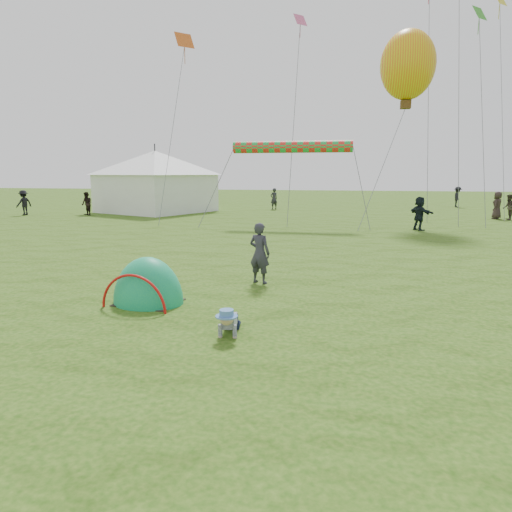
% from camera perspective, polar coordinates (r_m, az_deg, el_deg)
% --- Properties ---
extents(ground, '(140.00, 140.00, 0.00)m').
position_cam_1_polar(ground, '(7.97, -2.73, -10.81)').
color(ground, '#1B430B').
extents(crawling_toddler, '(0.56, 0.75, 0.55)m').
position_cam_1_polar(crawling_toddler, '(8.25, -3.44, -8.04)').
color(crawling_toddler, black).
rests_on(crawling_toddler, ground).
extents(popup_tent, '(1.78, 1.53, 2.09)m').
position_cam_1_polar(popup_tent, '(10.58, -13.27, -5.70)').
color(popup_tent, '#0C8A6C').
rests_on(popup_tent, ground).
extents(standing_adult, '(0.68, 0.56, 1.61)m').
position_cam_1_polar(standing_adult, '(11.94, 0.45, 0.37)').
color(standing_adult, '#2E2C37').
rests_on(standing_adult, ground).
extents(event_marquee, '(9.16, 9.16, 4.80)m').
position_cam_1_polar(event_marquee, '(35.02, -12.40, 9.35)').
color(event_marquee, white).
rests_on(event_marquee, ground).
extents(crowd_person_0, '(0.68, 0.57, 1.60)m').
position_cam_1_polar(crowd_person_0, '(47.94, -14.60, 7.55)').
color(crowd_person_0, black).
rests_on(crowd_person_0, ground).
extents(crowd_person_1, '(1.03, 1.00, 1.67)m').
position_cam_1_polar(crowd_person_1, '(43.09, -5.35, 7.61)').
color(crowd_person_1, black).
rests_on(crowd_person_1, ground).
extents(crowd_person_3, '(0.92, 1.24, 1.70)m').
position_cam_1_polar(crowd_person_3, '(35.31, -27.02, 5.96)').
color(crowd_person_3, black).
rests_on(crowd_person_3, ground).
extents(crowd_person_4, '(0.89, 1.01, 1.73)m').
position_cam_1_polar(crowd_person_4, '(32.60, 27.92, 5.63)').
color(crowd_person_4, '#312523').
rests_on(crowd_person_4, ground).
extents(crowd_person_7, '(0.76, 0.89, 1.58)m').
position_cam_1_polar(crowd_person_7, '(32.09, 29.02, 5.34)').
color(crowd_person_7, '#373027').
rests_on(crowd_person_7, ground).
extents(crowd_person_8, '(1.04, 0.85, 1.65)m').
position_cam_1_polar(crowd_person_8, '(48.38, -11.93, 7.72)').
color(crowd_person_8, '#20283D').
rests_on(crowd_person_8, ground).
extents(crowd_person_9, '(0.96, 1.26, 1.73)m').
position_cam_1_polar(crowd_person_9, '(42.39, 23.87, 6.77)').
color(crowd_person_9, black).
rests_on(crowd_person_9, ground).
extents(crowd_person_11, '(1.27, 1.61, 1.70)m').
position_cam_1_polar(crowd_person_11, '(24.58, 19.75, 5.03)').
color(crowd_person_11, black).
rests_on(crowd_person_11, ground).
extents(crowd_person_12, '(0.73, 0.70, 1.68)m').
position_cam_1_polar(crowd_person_12, '(36.58, 2.26, 7.16)').
color(crowd_person_12, '#27282E').
rests_on(crowd_person_12, ground).
extents(crowd_person_13, '(0.98, 0.92, 1.60)m').
position_cam_1_polar(crowd_person_13, '(33.37, -20.40, 6.15)').
color(crowd_person_13, black).
rests_on(crowd_person_13, ground).
extents(balloon_kite, '(3.04, 3.04, 4.25)m').
position_cam_1_polar(balloon_kite, '(28.92, 18.42, 21.27)').
color(balloon_kite, yellow).
extents(rainbow_tube_kite, '(6.45, 0.64, 0.64)m').
position_cam_1_polar(rainbow_tube_kite, '(25.35, 4.53, 13.45)').
color(rainbow_tube_kite, red).
extents(diamond_kite_3, '(1.00, 1.00, 0.82)m').
position_cam_1_polar(diamond_kite_3, '(32.98, 26.17, 25.61)').
color(diamond_kite_3, green).
extents(diamond_kite_5, '(0.84, 0.84, 0.69)m').
position_cam_1_polar(diamond_kite_5, '(30.71, 5.56, 27.32)').
color(diamond_kite_5, '#E15B8E').
extents(diamond_kite_6, '(1.19, 1.19, 0.97)m').
position_cam_1_polar(diamond_kite_6, '(31.44, -8.95, 25.10)').
color(diamond_kite_6, '#D1581A').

